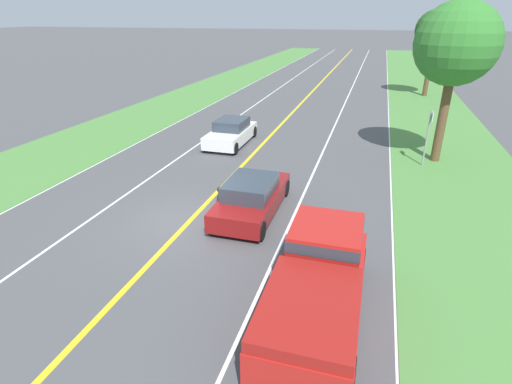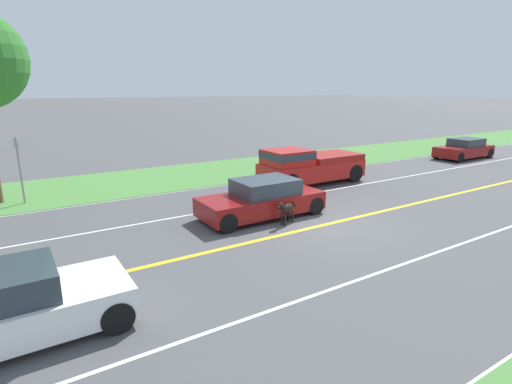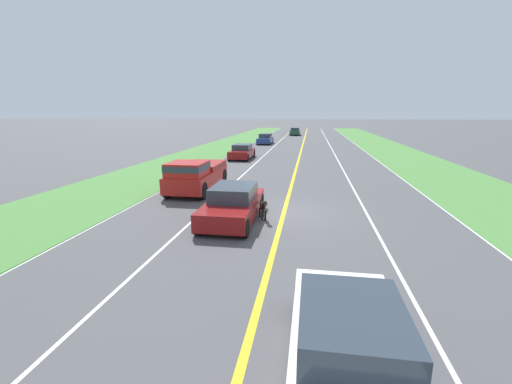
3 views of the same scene
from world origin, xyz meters
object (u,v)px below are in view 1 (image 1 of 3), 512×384
object	(u,v)px
ego_car	(252,197)
roadside_tree_right_far	(435,31)
dog	(220,198)
roadside_tree_right_near	(457,45)
oncoming_car	(231,133)
pickup_truck	(318,281)
street_sign	(428,132)

from	to	relation	value
ego_car	roadside_tree_right_far	size ratio (longest dim) A/B	0.63
ego_car	dog	size ratio (longest dim) A/B	4.19
roadside_tree_right_near	roadside_tree_right_far	size ratio (longest dim) A/B	1.03
oncoming_car	roadside_tree_right_far	distance (m)	22.67
oncoming_car	roadside_tree_right_far	bearing A→B (deg)	-122.34
oncoming_car	roadside_tree_right_far	world-z (taller)	roadside_tree_right_far
pickup_truck	oncoming_car	size ratio (longest dim) A/B	1.22
oncoming_car	street_sign	distance (m)	10.29
roadside_tree_right_near	ego_car	bearing A→B (deg)	-131.31
dog	roadside_tree_right_far	size ratio (longest dim) A/B	0.15
oncoming_car	street_sign	bearing A→B (deg)	175.61
street_sign	dog	bearing A→B (deg)	-136.07
ego_car	dog	distance (m)	1.20
roadside_tree_right_far	street_sign	distance (m)	19.93
pickup_truck	roadside_tree_right_near	size ratio (longest dim) A/B	0.70
pickup_truck	roadside_tree_right_near	distance (m)	14.24
oncoming_car	roadside_tree_right_near	xyz separation A→B (m)	(10.84, 0.15, 4.87)
oncoming_car	street_sign	xyz separation A→B (m)	(10.21, -0.78, 1.04)
ego_car	street_sign	world-z (taller)	street_sign
pickup_truck	street_sign	world-z (taller)	street_sign
dog	street_sign	xyz separation A→B (m)	(7.70, 7.42, 1.13)
dog	street_sign	bearing A→B (deg)	24.16
ego_car	oncoming_car	world-z (taller)	oncoming_car
pickup_truck	ego_car	bearing A→B (deg)	123.58
dog	pickup_truck	world-z (taller)	pickup_truck
street_sign	roadside_tree_right_near	bearing A→B (deg)	55.58
ego_car	roadside_tree_right_far	distance (m)	28.35
dog	roadside_tree_right_far	bearing A→B (deg)	51.09
oncoming_car	roadside_tree_right_far	xyz separation A→B (m)	(11.85, 18.71, 4.85)
ego_car	dog	world-z (taller)	ego_car
oncoming_car	street_sign	world-z (taller)	street_sign
ego_car	roadside_tree_right_near	size ratio (longest dim) A/B	0.61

